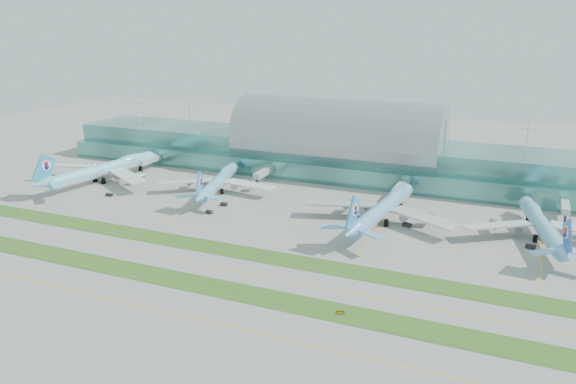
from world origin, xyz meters
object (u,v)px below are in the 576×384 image
at_px(airliner_d, 542,224).
at_px(taxiway_sign_east, 340,313).
at_px(airliner_b, 219,181).
at_px(airliner_c, 384,207).
at_px(airliner_a, 105,168).
at_px(terminal, 338,149).

relative_size(airliner_d, taxiway_sign_east, 28.29).
xyz_separation_m(airliner_b, airliner_c, (89.87, -11.71, 0.79)).
xyz_separation_m(airliner_a, airliner_c, (157.92, -5.30, -0.38)).
xyz_separation_m(airliner_d, taxiway_sign_east, (-56.38, -91.04, -5.71)).
bearing_deg(airliner_c, airliner_b, 178.66).
relative_size(terminal, airliner_c, 4.26).
distance_m(terminal, airliner_d, 128.00).
relative_size(airliner_a, airliner_c, 1.05).
bearing_deg(airliner_a, terminal, 39.23).
distance_m(terminal, airliner_a, 131.37).
bearing_deg(taxiway_sign_east, airliner_b, 123.78).
bearing_deg(airliner_c, airliner_a, -175.83).
relative_size(airliner_c, airliner_d, 1.09).
distance_m(airliner_a, airliner_b, 68.37).
xyz_separation_m(terminal, airliner_b, (-44.94, -60.22, -8.24)).
relative_size(terminal, airliner_d, 4.66).
relative_size(airliner_a, airliner_d, 1.15).
bearing_deg(taxiway_sign_east, airliner_d, 46.92).
relative_size(terminal, taxiway_sign_east, 131.80).
bearing_deg(taxiway_sign_east, airliner_a, 139.94).
height_order(airliner_b, taxiway_sign_east, airliner_b).
bearing_deg(terminal, airliner_b, -126.73).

